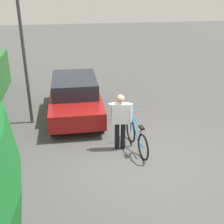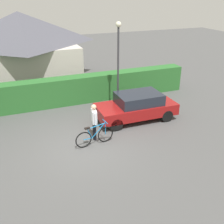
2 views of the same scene
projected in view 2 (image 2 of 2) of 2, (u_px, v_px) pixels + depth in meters
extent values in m
plane|color=#4B4B4B|center=(85.00, 147.00, 11.52)|extent=(60.00, 60.00, 0.00)
cube|color=#2A662B|center=(59.00, 92.00, 15.43)|extent=(15.71, 0.90, 1.56)
cube|color=beige|center=(24.00, 63.00, 19.21)|extent=(7.08, 5.87, 2.64)
pyramid|color=#4C4C56|center=(19.00, 28.00, 18.22)|extent=(7.44, 6.16, 2.14)
cube|color=maroon|center=(136.00, 109.00, 13.74)|extent=(4.03, 1.80, 0.56)
cube|color=#1E232D|center=(139.00, 98.00, 13.56)|extent=(2.21, 1.57, 0.53)
cylinder|color=black|center=(152.00, 105.00, 14.95)|extent=(0.62, 0.19, 0.61)
cylinder|color=black|center=(167.00, 116.00, 13.63)|extent=(0.62, 0.19, 0.61)
cylinder|color=black|center=(105.00, 112.00, 14.07)|extent=(0.62, 0.19, 0.61)
cylinder|color=black|center=(116.00, 125.00, 12.75)|extent=(0.62, 0.19, 0.61)
torus|color=black|center=(105.00, 134.00, 11.79)|extent=(0.73, 0.13, 0.73)
torus|color=black|center=(84.00, 140.00, 11.35)|extent=(0.73, 0.13, 0.73)
cylinder|color=#1972B2|center=(99.00, 130.00, 11.54)|extent=(0.66, 0.11, 0.63)
cylinder|color=#1972B2|center=(90.00, 134.00, 11.38)|extent=(0.24, 0.06, 0.51)
cylinder|color=#1972B2|center=(96.00, 126.00, 11.39)|extent=(0.79, 0.12, 0.12)
cylinder|color=#1972B2|center=(88.00, 139.00, 11.44)|extent=(0.39, 0.08, 0.05)
cylinder|color=#1972B2|center=(105.00, 128.00, 11.67)|extent=(0.04, 0.04, 0.58)
cube|color=black|center=(87.00, 128.00, 11.22)|extent=(0.23, 0.12, 0.06)
cylinder|color=#1972B2|center=(105.00, 122.00, 11.54)|extent=(0.08, 0.50, 0.03)
cylinder|color=black|center=(94.00, 130.00, 12.06)|extent=(0.13, 0.13, 0.82)
cylinder|color=black|center=(95.00, 132.00, 11.91)|extent=(0.13, 0.13, 0.82)
cube|color=silver|center=(94.00, 116.00, 11.69)|extent=(0.27, 0.51, 0.58)
sphere|color=tan|center=(94.00, 107.00, 11.51)|extent=(0.22, 0.22, 0.22)
cylinder|color=silver|center=(93.00, 113.00, 11.94)|extent=(0.09, 0.09, 0.56)
cylinder|color=silver|center=(95.00, 119.00, 11.43)|extent=(0.09, 0.09, 0.56)
cylinder|color=#38383D|center=(118.00, 71.00, 14.24)|extent=(0.10, 0.10, 4.42)
sphere|color=#F2EDCC|center=(118.00, 24.00, 13.28)|extent=(0.28, 0.28, 0.28)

